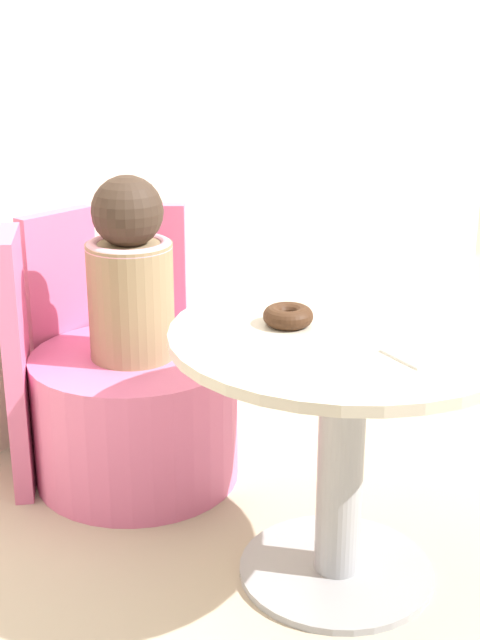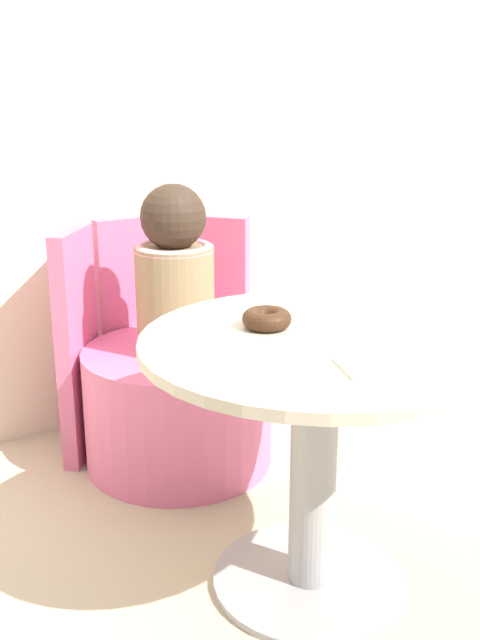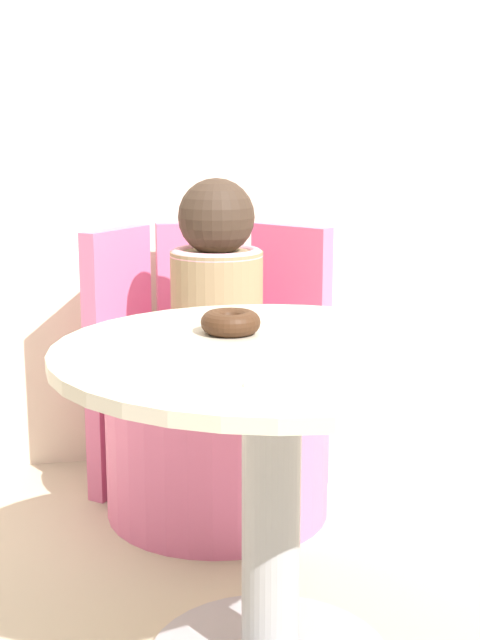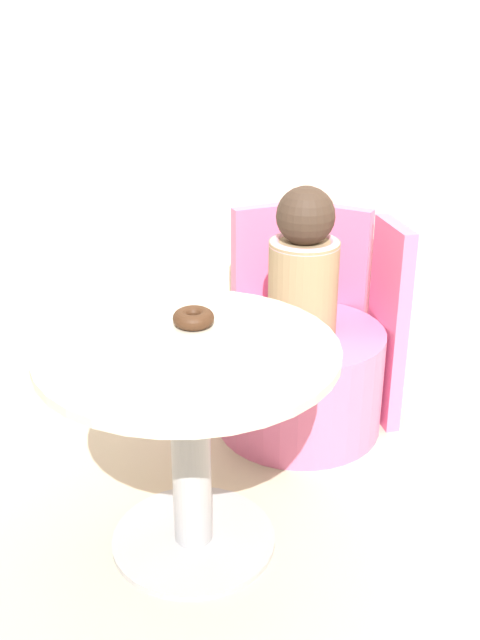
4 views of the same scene
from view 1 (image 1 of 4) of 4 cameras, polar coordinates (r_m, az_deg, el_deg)
name	(u,v)px [view 1 (image 1 of 4)]	position (r m, az deg, el deg)	size (l,w,h in m)	color
ground_plane	(304,578)	(2.24, 4.10, -16.13)	(12.00, 12.00, 0.00)	#B7A88E
round_table	(343,407)	(2.04, 6.60, -5.54)	(0.79, 0.79, 0.63)	#99999E
tub_chair	(136,416)	(2.59, -6.67, -6.13)	(0.59, 0.59, 0.38)	#DB6693
booth_backrest	(79,338)	(2.70, -10.30, -1.11)	(0.69, 0.25, 0.74)	#DB6693
child_figure	(130,274)	(2.44, -7.06, 2.97)	(0.24, 0.24, 0.51)	#937A56
donut	(288,316)	(1.99, 3.10, 0.26)	(0.11, 0.11, 0.04)	#3D2314
paper_napkin	(421,354)	(1.86, 11.53, -2.14)	(0.15, 0.15, 0.01)	white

